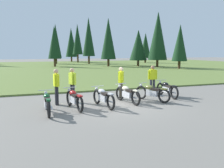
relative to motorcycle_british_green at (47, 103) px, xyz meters
name	(u,v)px	position (x,y,z in m)	size (l,w,h in m)	color
ground_plane	(116,105)	(3.18, 0.57, -0.44)	(140.00, 140.00, 0.00)	slate
grass_moorland	(52,68)	(3.18, 26.49, -0.39)	(80.00, 44.00, 0.10)	#5B7033
forest_treeline	(57,40)	(5.24, 35.50, 3.96)	(38.67, 29.49, 8.63)	#47331E
motorcycle_british_green	(47,103)	(0.00, 0.00, 0.00)	(0.62, 2.10, 0.88)	black
motorcycle_red	(74,99)	(1.17, 0.42, 0.00)	(0.63, 2.10, 0.88)	black
motorcycle_silver	(103,97)	(2.48, 0.38, 0.00)	(0.65, 2.09, 0.88)	black
motorcycle_cream	(127,94)	(3.84, 0.83, 0.00)	(0.68, 2.09, 0.88)	black
motorcycle_olive	(152,92)	(5.16, 0.78, 0.00)	(1.02, 1.95, 0.88)	black
motorcycle_black	(167,89)	(6.46, 1.46, 0.00)	(0.62, 2.10, 0.88)	black
rider_with_back_turned	(153,78)	(6.09, 2.41, 0.51)	(0.55, 0.27, 1.67)	#2D2D38
rider_in_hivis_vest	(56,85)	(0.57, 1.50, 0.51)	(0.24, 0.55, 1.67)	black
rider_checking_bike	(72,83)	(1.39, 1.91, 0.51)	(0.31, 0.53, 1.67)	#2D2D38
rider_near_row_end	(121,81)	(3.89, 1.77, 0.51)	(0.38, 0.47, 1.67)	#4C4233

